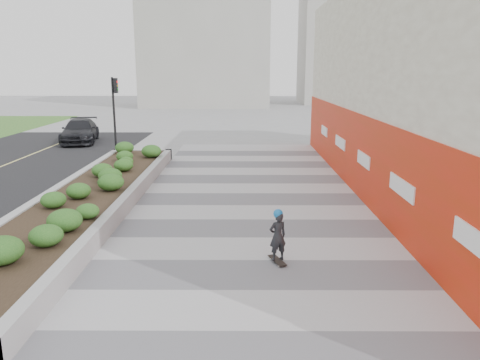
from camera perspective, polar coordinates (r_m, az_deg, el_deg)
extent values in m
plane|color=gray|center=(9.27, 2.22, -16.06)|extent=(160.00, 160.00, 0.00)
cube|color=#A8A8AD|center=(11.98, 1.74, -9.02)|extent=(8.00, 36.00, 0.01)
cube|color=#C0B5A4|center=(18.59, 23.84, 10.45)|extent=(6.00, 24.00, 8.00)
cube|color=red|center=(17.88, 14.29, 3.02)|extent=(0.12, 24.00, 3.00)
cube|color=#9E9EA0|center=(24.86, -11.80, 3.05)|extent=(3.00, 0.30, 0.55)
cube|color=#9E9EA0|center=(16.98, -22.41, -2.34)|extent=(0.30, 18.00, 0.55)
cube|color=#9E9EA0|center=(16.14, -13.52, -2.48)|extent=(0.30, 18.00, 0.55)
cube|color=#2D2116|center=(16.52, -18.08, -2.50)|extent=(2.40, 17.40, 0.50)
cylinder|color=black|center=(26.64, -15.08, 7.50)|extent=(0.12, 0.12, 4.20)
cube|color=black|center=(26.49, -14.91, 11.06)|extent=(0.18, 0.28, 0.80)
cube|color=#ADAAA3|center=(63.50, -4.17, 18.09)|extent=(16.00, 12.00, 20.00)
cube|color=#ADAAA3|center=(70.18, 13.62, 18.94)|extent=(14.00, 10.00, 24.00)
cylinder|color=#595654|center=(12.00, 4.16, -9.01)|extent=(0.44, 0.44, 0.01)
cube|color=black|center=(11.49, 4.56, -9.72)|extent=(0.44, 0.74, 0.02)
imported|color=black|center=(11.27, 4.62, -6.85)|extent=(0.52, 0.44, 1.20)
sphere|color=#166EBB|center=(11.09, 4.67, -4.12)|extent=(0.23, 0.23, 0.23)
imported|color=black|center=(32.09, -18.94, 5.68)|extent=(3.00, 5.35, 1.46)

